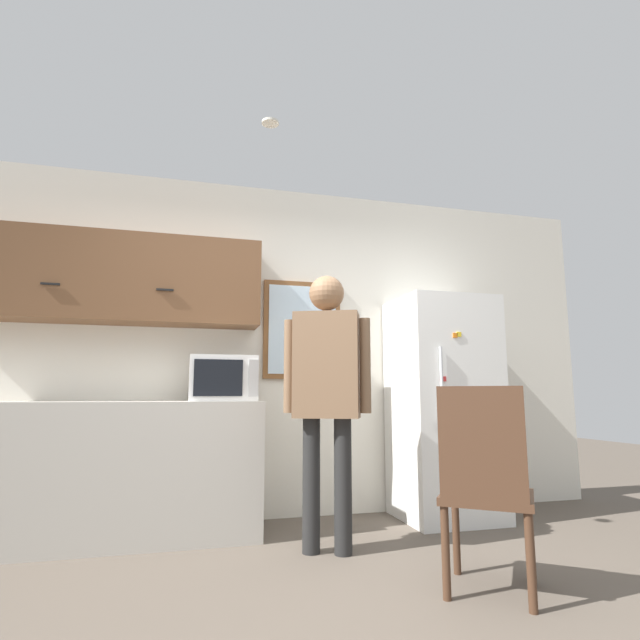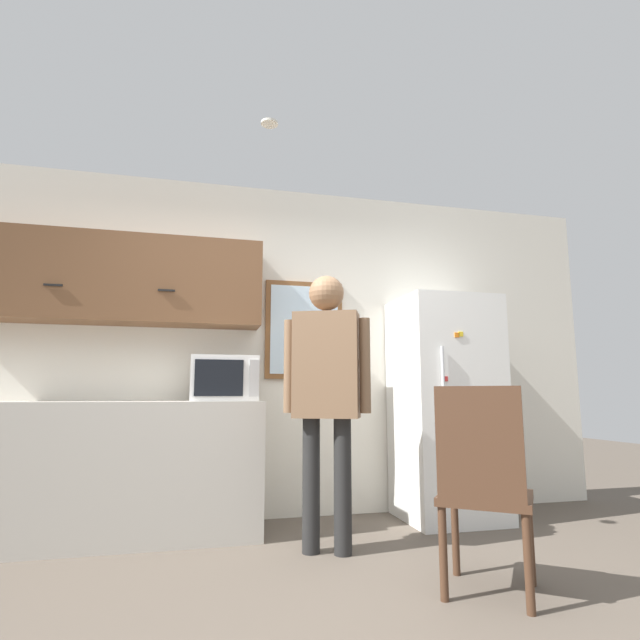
% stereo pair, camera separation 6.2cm
% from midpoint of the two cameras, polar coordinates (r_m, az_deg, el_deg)
% --- Properties ---
extents(ground_plane, '(16.00, 16.00, 0.00)m').
position_cam_midpoint_polar(ground_plane, '(2.40, 0.62, -32.04)').
color(ground_plane, brown).
extents(back_wall, '(6.00, 0.06, 2.70)m').
position_cam_midpoint_polar(back_wall, '(4.12, -6.11, -3.03)').
color(back_wall, silver).
rests_on(back_wall, ground_plane).
extents(counter, '(2.14, 0.65, 0.91)m').
position_cam_midpoint_polar(counter, '(3.79, -23.39, -15.46)').
color(counter, '#BCB7AD').
rests_on(counter, ground_plane).
extents(upper_cabinets, '(2.14, 0.35, 0.66)m').
position_cam_midpoint_polar(upper_cabinets, '(4.01, -21.88, 4.30)').
color(upper_cabinets, brown).
extents(microwave, '(0.46, 0.42, 0.32)m').
position_cam_midpoint_polar(microwave, '(3.67, -10.46, -6.62)').
color(microwave, white).
rests_on(microwave, counter).
extents(person, '(0.52, 0.37, 1.73)m').
position_cam_midpoint_polar(person, '(3.21, 1.32, -6.75)').
color(person, black).
rests_on(person, ground_plane).
extents(refrigerator, '(0.74, 0.72, 1.73)m').
position_cam_midpoint_polar(refrigerator, '(4.17, 14.57, -9.52)').
color(refrigerator, white).
rests_on(refrigerator, ground_plane).
extents(chair, '(0.61, 0.61, 1.00)m').
position_cam_midpoint_polar(chair, '(2.68, 18.81, -16.99)').
color(chair, '#472D1E').
rests_on(chair, ground_plane).
extents(window, '(0.65, 0.05, 0.81)m').
position_cam_midpoint_polar(window, '(4.15, -1.40, -1.14)').
color(window, brown).
extents(ceiling_light, '(0.11, 0.11, 0.01)m').
position_cam_midpoint_polar(ceiling_light, '(3.45, -5.24, 21.49)').
color(ceiling_light, white).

